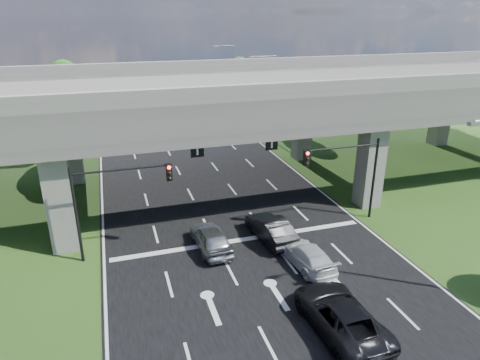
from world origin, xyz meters
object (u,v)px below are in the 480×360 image
signal_right (349,167)px  car_dark (271,229)px  signal_left (113,194)px  car_white (307,256)px  car_silver (211,238)px  car_trailing (341,316)px  streetlight_far (273,92)px  streetlight_beyond (232,74)px

signal_right → car_dark: (-6.02, -0.94, -3.36)m
signal_left → car_white: bearing=-23.3°
car_dark → car_white: car_dark is taller
car_silver → car_trailing: 9.94m
streetlight_far → car_white: size_ratio=2.18×
streetlight_far → car_trailing: (-8.32, -30.09, -5.00)m
car_dark → car_trailing: (-0.02, -9.09, 0.02)m
signal_left → streetlight_beyond: 40.30m
car_trailing → signal_right: bearing=-122.4°
streetlight_beyond → car_trailing: size_ratio=1.70×
streetlight_beyond → car_dark: size_ratio=2.08×
signal_right → streetlight_far: bearing=83.5°
streetlight_far → car_white: bearing=-106.7°
signal_right → streetlight_beyond: size_ratio=0.60×
streetlight_beyond → car_white: size_ratio=2.18×
signal_right → signal_left: size_ratio=1.00×
signal_right → car_trailing: bearing=-121.1°
signal_right → signal_left: same height
streetlight_beyond → car_dark: streetlight_beyond is taller
signal_right → car_silver: (-10.07, -0.94, -3.37)m
streetlight_far → car_dark: size_ratio=2.08×
streetlight_beyond → car_trailing: streetlight_beyond is taller
streetlight_far → car_white: 26.19m
car_white → streetlight_far: bearing=-111.3°
car_silver → car_white: car_silver is taller
signal_left → car_trailing: 14.28m
car_trailing → streetlight_far: bearing=-106.8°
car_white → streetlight_beyond: bearing=-104.9°
signal_right → streetlight_beyond: (2.27, 36.06, 1.66)m
streetlight_far → car_dark: streetlight_far is taller
car_dark → car_silver: bearing=-5.9°
signal_left → car_silver: bearing=-9.6°
signal_left → car_silver: signal_left is taller
signal_left → car_silver: 6.59m
signal_right → car_dark: size_ratio=1.25×
car_trailing → car_white: bearing=-101.1°
streetlight_beyond → car_trailing: 47.10m
car_dark → signal_right: bearing=-177.1°
streetlight_far → car_silver: (-12.34, -21.00, -5.03)m
streetlight_far → car_dark: 23.13m
streetlight_beyond → car_white: 41.58m
car_white → car_trailing: car_trailing is taller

